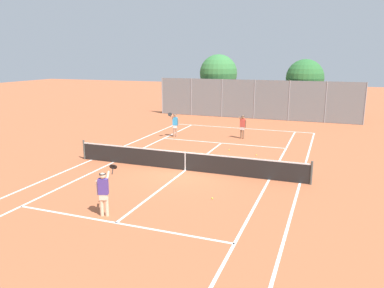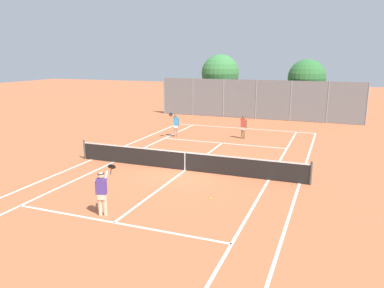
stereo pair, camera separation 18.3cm
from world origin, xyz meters
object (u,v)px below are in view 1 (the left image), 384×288
object	(u,v)px
loose_tennis_ball_0	(212,198)
loose_tennis_ball_1	(113,169)
player_far_left	(175,124)
tennis_net	(185,161)
player_far_right	(243,126)
tree_behind_left	(219,75)
loose_tennis_ball_2	(256,155)
loose_tennis_ball_3	(229,150)
tree_behind_right	(305,79)
player_near_side	(104,191)

from	to	relation	value
loose_tennis_ball_0	loose_tennis_ball_1	distance (m)	6.25
player_far_left	loose_tennis_ball_0	xyz separation A→B (m)	(6.00, -10.35, -0.89)
tennis_net	loose_tennis_ball_0	size ratio (longest dim) A/B	181.82
player_far_right	tree_behind_left	size ratio (longest dim) A/B	0.28
loose_tennis_ball_2	tree_behind_left	size ratio (longest dim) A/B	0.01
loose_tennis_ball_3	tree_behind_right	distance (m)	14.73
loose_tennis_ball_0	player_far_left	bearing A→B (deg)	120.13
player_far_right	loose_tennis_ball_3	size ratio (longest dim) A/B	24.24
loose_tennis_ball_2	tree_behind_left	xyz separation A→B (m)	(-6.76, 15.22, 3.73)
player_near_side	loose_tennis_ball_3	xyz separation A→B (m)	(1.67, 10.69, -0.89)
loose_tennis_ball_3	tree_behind_right	xyz separation A→B (m)	(3.17, 13.96, 3.47)
player_far_right	loose_tennis_ball_3	distance (m)	3.65
tennis_net	player_far_left	distance (m)	8.03
loose_tennis_ball_0	loose_tennis_ball_2	world-z (taller)	same
tennis_net	loose_tennis_ball_1	xyz separation A→B (m)	(-3.48, -1.07, -0.48)
player_far_left	loose_tennis_ball_1	size ratio (longest dim) A/B	26.88
player_near_side	tree_behind_right	xyz separation A→B (m)	(4.84, 24.65, 2.57)
loose_tennis_ball_1	tree_behind_right	world-z (taller)	tree_behind_right
loose_tennis_ball_0	tree_behind_right	world-z (taller)	tree_behind_right
tennis_net	player_far_left	xyz separation A→B (m)	(-3.60, 7.17, 0.42)
player_far_right	player_far_left	bearing A→B (deg)	-167.10
player_far_left	player_far_right	xyz separation A→B (m)	(4.57, 1.05, -0.02)
player_far_left	loose_tennis_ball_1	world-z (taller)	player_far_left
tennis_net	tree_behind_right	distance (m)	19.32
tennis_net	player_far_right	xyz separation A→B (m)	(0.97, 8.21, 0.40)
player_near_side	player_far_right	size ratio (longest dim) A/B	1.11
tennis_net	tree_behind_left	xyz separation A→B (m)	(-4.01, 19.28, 3.25)
player_far_right	tennis_net	bearing A→B (deg)	-96.71
loose_tennis_ball_0	tree_behind_right	bearing A→B (deg)	85.40
player_far_left	loose_tennis_ball_2	world-z (taller)	player_far_left
player_near_side	loose_tennis_ball_0	size ratio (longest dim) A/B	26.88
player_far_right	loose_tennis_ball_1	xyz separation A→B (m)	(-4.45, -9.29, -0.88)
loose_tennis_ball_1	loose_tennis_ball_2	bearing A→B (deg)	39.50
tennis_net	loose_tennis_ball_1	world-z (taller)	tennis_net
player_far_left	player_far_right	bearing A→B (deg)	12.90
loose_tennis_ball_2	loose_tennis_ball_3	xyz separation A→B (m)	(-1.76, 0.61, 0.00)
player_far_left	player_far_right	size ratio (longest dim) A/B	1.11
loose_tennis_ball_0	loose_tennis_ball_1	size ratio (longest dim) A/B	1.00
loose_tennis_ball_3	player_far_left	bearing A→B (deg)	151.45
loose_tennis_ball_0	tree_behind_left	world-z (taller)	tree_behind_left
tennis_net	player_near_side	distance (m)	6.07
loose_tennis_ball_1	loose_tennis_ball_3	bearing A→B (deg)	52.13
loose_tennis_ball_1	loose_tennis_ball_2	world-z (taller)	same
player_far_right	loose_tennis_ball_1	bearing A→B (deg)	-115.58
tree_behind_left	player_far_left	bearing A→B (deg)	-88.06
tennis_net	tree_behind_right	size ratio (longest dim) A/B	2.27
player_far_left	tree_behind_right	xyz separation A→B (m)	(7.76, 11.46, 2.57)
loose_tennis_ball_3	loose_tennis_ball_2	bearing A→B (deg)	-19.20
player_near_side	loose_tennis_ball_0	xyz separation A→B (m)	(3.09, 2.84, -0.89)
loose_tennis_ball_1	player_far_right	bearing A→B (deg)	64.42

